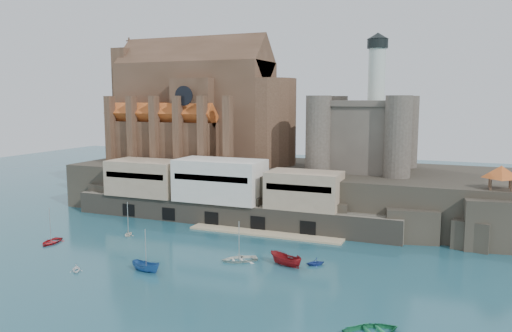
{
  "coord_description": "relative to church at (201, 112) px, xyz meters",
  "views": [
    {
      "loc": [
        35.14,
        -67.29,
        25.3
      ],
      "look_at": [
        -5.5,
        32.0,
        10.85
      ],
      "focal_mm": 35.0,
      "sensor_mm": 36.0,
      "label": 1
    }
  ],
  "objects": [
    {
      "name": "boat_4",
      "position": [
        3.03,
        -34.57,
        -22.13
      ],
      "size": [
        2.5,
        1.81,
        2.62
      ],
      "primitive_type": "imported",
      "rotation": [
        0.0,
        0.0,
        3.35
      ],
      "color": "white",
      "rests_on": "ground"
    },
    {
      "name": "boat_1",
      "position": [
        7.73,
        -53.5,
        -22.13
      ],
      "size": [
        2.6,
        2.5,
        2.6
      ],
      "primitive_type": "imported",
      "rotation": [
        0.0,
        0.0,
        0.71
      ],
      "color": "white",
      "rests_on": "ground"
    },
    {
      "name": "boat_2",
      "position": [
        17.31,
        -49.55,
        -22.13
      ],
      "size": [
        2.15,
        2.11,
        5.02
      ],
      "primitive_type": "imported",
      "rotation": [
        0.0,
        0.0,
        1.45
      ],
      "color": "#285C9E",
      "rests_on": "ground"
    },
    {
      "name": "promontory",
      "position": [
        23.94,
        -2.48,
        -17.2
      ],
      "size": [
        100.0,
        36.0,
        10.0
      ],
      "color": "black",
      "rests_on": "ground"
    },
    {
      "name": "church",
      "position": [
        0.0,
        0.0,
        0.0
      ],
      "size": [
        47.0,
        25.93,
        30.51
      ],
      "color": "#4C3323",
      "rests_on": "promontory"
    },
    {
      "name": "quay",
      "position": [
        13.94,
        -18.78,
        -16.06
      ],
      "size": [
        70.0,
        12.0,
        13.05
      ],
      "color": "#655E51",
      "rests_on": "ground"
    },
    {
      "name": "boat_0",
      "position": [
        -6.75,
        -43.69,
        -22.13
      ],
      "size": [
        3.8,
        1.8,
        5.12
      ],
      "primitive_type": "imported",
      "rotation": [
        0.0,
        0.0,
        0.21
      ],
      "color": "red",
      "rests_on": "ground"
    },
    {
      "name": "boat_6",
      "position": [
        28.08,
        -39.97,
        -22.13
      ],
      "size": [
        3.4,
        4.01,
        5.75
      ],
      "primitive_type": "imported",
      "rotation": [
        0.0,
        0.0,
        5.35
      ],
      "color": "white",
      "rests_on": "ground"
    },
    {
      "name": "boat_7",
      "position": [
        39.74,
        -37.41,
        -22.13
      ],
      "size": [
        2.74,
        2.91,
        2.9
      ],
      "primitive_type": "imported",
      "rotation": [
        0.0,
        0.0,
        5.38
      ],
      "color": "#28459F",
      "rests_on": "ground"
    },
    {
      "name": "castle_keep",
      "position": [
        40.21,
        -0.78,
        -3.81
      ],
      "size": [
        21.2,
        21.2,
        29.3
      ],
      "color": "#4C453C",
      "rests_on": "promontory"
    },
    {
      "name": "ground",
      "position": [
        24.13,
        -41.85,
        -22.13
      ],
      "size": [
        300.0,
        300.0,
        0.0
      ],
      "primitive_type": "plane",
      "color": "#1A4857",
      "rests_on": "ground"
    },
    {
      "name": "rock_outcrop",
      "position": [
        66.13,
        -16.01,
        -18.11
      ],
      "size": [
        14.5,
        10.5,
        8.7
      ],
      "color": "black",
      "rests_on": "ground"
    },
    {
      "name": "boat_5",
      "position": [
        35.56,
        -39.27,
        -22.13
      ],
      "size": [
        2.77,
        2.73,
        5.71
      ],
      "primitive_type": "imported",
      "rotation": [
        0.0,
        0.0,
        4.39
      ],
      "color": "maroon",
      "rests_on": "ground"
    },
    {
      "name": "pavilion",
      "position": [
        66.13,
        -15.85,
        -9.4
      ],
      "size": [
        6.4,
        6.4,
        5.4
      ],
      "color": "#4C3323",
      "rests_on": "rock_outcrop"
    }
  ]
}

